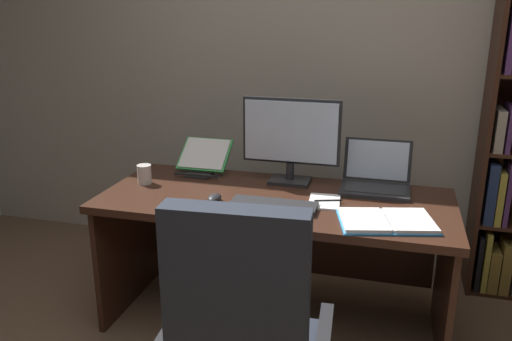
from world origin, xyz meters
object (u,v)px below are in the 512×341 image
Objects in this scene: computer_mouse at (214,198)px; open_binder at (386,221)px; desk at (278,226)px; reading_stand_with_book at (204,157)px; laptop at (376,180)px; monitor at (291,140)px; keyboard at (273,205)px; coffee_mug at (144,174)px; pen at (329,200)px; notepad at (324,202)px.

computer_mouse is 0.83m from open_binder.
reading_stand_with_book is at bearing 155.25° from desk.
laptop reaches higher than computer_mouse.
monitor is at bearing -6.41° from reading_stand_with_book.
laptop reaches higher than reading_stand_with_book.
coffee_mug is at bearing 167.49° from keyboard.
pen is at bearing -46.73° from monitor.
laptop reaches higher than pen.
monitor is 1.27× the size of keyboard.
computer_mouse is 0.56m from pen.
notepad is at bearing -49.13° from monitor.
coffee_mug is (-0.24, -0.29, -0.03)m from reading_stand_with_book.
open_binder reaches higher than notepad.
laptop is at bearing 20.08° from desk.
computer_mouse reaches higher than desk.
pen is (-0.28, 0.19, 0.00)m from open_binder.
coffee_mug is at bearing -129.47° from reading_stand_with_book.
notepad reaches higher than desk.
notepad is 2.01× the size of coffee_mug.
monitor is at bearing 90.00° from keyboard.
notepad is (0.53, 0.14, -0.02)m from computer_mouse.
computer_mouse is 0.50× the size of notepad.
desk is 0.65m from open_binder.
desk is at bearing -98.18° from monitor.
coffee_mug is at bearing -163.33° from monitor.
laptop reaches higher than notepad.
computer_mouse is 0.22× the size of open_binder.
coffee_mug is (-0.76, 0.17, 0.04)m from keyboard.
reading_stand_with_book is at bearing 116.41° from computer_mouse.
open_binder is 0.34m from pen.
computer_mouse is 0.74× the size of pen.
reading_stand_with_book is at bearing 176.83° from laptop.
monitor is 0.50m from laptop.
desk is 0.31m from keyboard.
reading_stand_with_book reaches higher than keyboard.
notepad is (0.76, -0.32, -0.08)m from reading_stand_with_book.
laptop is (0.48, 0.18, 0.24)m from desk.
computer_mouse is at bearing -152.02° from laptop.
laptop is 0.46m from open_binder.
open_binder is (0.53, -0.05, -0.00)m from keyboard.
keyboard is 0.28m from pen.
laptop is 3.41× the size of coffee_mug.
laptop is 0.85× the size of keyboard.
coffee_mug is at bearing 159.95° from computer_mouse.
keyboard and open_binder have the same top height.
open_binder reaches higher than pen.
reading_stand_with_book reaches higher than notepad.
monitor reaches higher than computer_mouse.
monitor is at bearing 16.67° from coffee_mug.
open_binder is at bearing -33.08° from pen.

